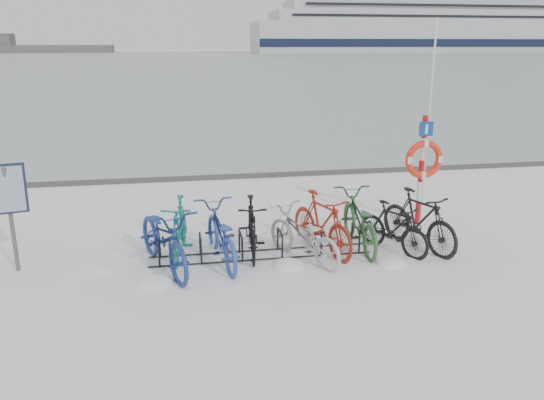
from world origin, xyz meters
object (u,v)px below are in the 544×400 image
bike_rack (261,246)px  cruise_ferry (421,21)px  info_board (7,195)px  lifebuoy_station (424,160)px

bike_rack → cruise_ferry: size_ratio=0.03×
bike_rack → cruise_ferry: bearing=64.4°
info_board → lifebuoy_station: lifebuoy_station is taller
bike_rack → lifebuoy_station: 3.99m
bike_rack → cruise_ferry: cruise_ferry is taller
lifebuoy_station → cruise_ferry: bearing=65.1°
bike_rack → cruise_ferry: 247.94m
bike_rack → lifebuoy_station: lifebuoy_station is taller
lifebuoy_station → bike_rack: bearing=-162.2°
bike_rack → lifebuoy_station: (3.61, 1.16, 1.23)m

